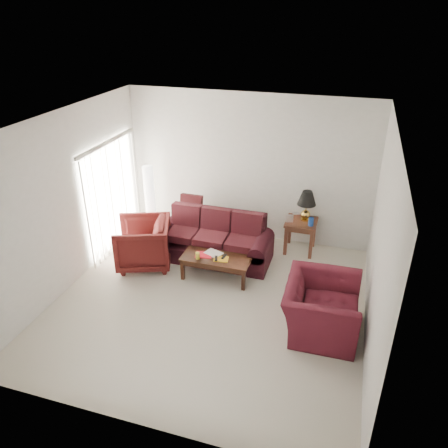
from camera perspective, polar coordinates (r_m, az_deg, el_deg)
name	(u,v)px	position (r m, az deg, el deg)	size (l,w,h in m)	color
floor	(209,302)	(7.43, -1.95, -10.12)	(5.00, 5.00, 0.00)	#BDB5A1
blinds	(113,196)	(8.85, -14.31, 3.53)	(0.10, 2.00, 2.16)	silver
sofa	(213,238)	(8.35, -1.46, -1.84)	(2.22, 0.96, 0.91)	black
throw_pillow	(191,206)	(9.02, -4.29, 2.41)	(0.46, 0.13, 0.46)	black
end_table	(300,236)	(8.81, 9.92, -1.53)	(0.60, 0.60, 0.66)	#4C1F1A
table_lamp	(306,206)	(8.59, 10.70, 2.34)	(0.37, 0.37, 0.61)	gold
clock	(289,218)	(8.57, 8.55, 0.73)	(0.14, 0.05, 0.14)	silver
blue_canister	(311,222)	(8.49, 11.30, 0.30)	(0.10, 0.10, 0.16)	navy
picture_frame	(296,213)	(8.79, 9.38, 1.40)	(0.13, 0.02, 0.15)	#AFAEB3
floor_lamp	(150,200)	(9.31, -9.65, 3.10)	(0.25, 0.25, 1.53)	white
armchair_left	(143,243)	(8.31, -10.50, -2.50)	(0.97, 0.99, 0.90)	#3E0F0E
armchair_right	(321,308)	(6.80, 12.59, -10.62)	(1.24, 1.08, 0.81)	#3D0E17
coffee_table	(217,266)	(7.92, -0.93, -5.57)	(1.23, 0.62, 0.43)	black
magazine_red	(204,255)	(7.84, -2.68, -4.03)	(0.30, 0.22, 0.02)	red
magazine_white	(213,253)	(7.88, -1.41, -3.83)	(0.30, 0.23, 0.02)	white
magazine_orange	(221,259)	(7.71, -0.39, -4.60)	(0.25, 0.19, 0.01)	gold
remote_a	(216,258)	(7.69, -1.04, -4.52)	(0.05, 0.16, 0.02)	black
remote_b	(224,257)	(7.75, 0.00, -4.27)	(0.05, 0.16, 0.02)	black
yellow_glass	(198,256)	(7.72, -3.47, -4.14)	(0.07, 0.07, 0.13)	gold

